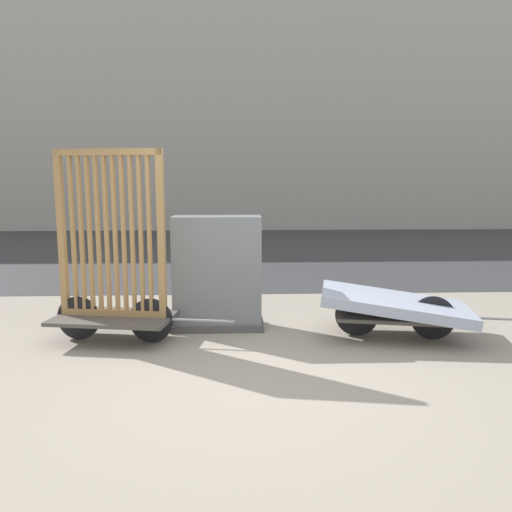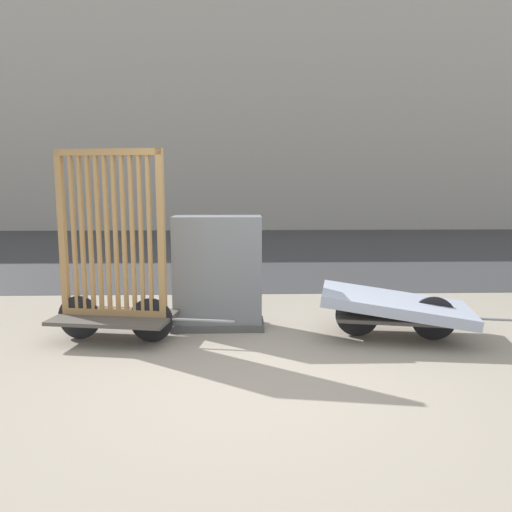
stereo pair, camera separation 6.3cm
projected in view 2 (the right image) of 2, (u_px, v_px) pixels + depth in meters
ground_plane at (260, 384)px, 4.32m from camera, size 60.00×60.00×0.00m
road_strip at (248, 249)px, 12.97m from camera, size 56.00×10.51×0.01m
building_facade at (245, 103)px, 19.45m from camera, size 48.00×4.00×9.59m
bike_cart_with_bedframe at (113, 275)px, 5.41m from camera, size 2.01×0.94×2.08m
bike_cart_with_mattress at (396, 307)px, 5.55m from camera, size 2.21×1.24×0.55m
utility_cabinet at (218, 276)px, 5.90m from camera, size 1.09×0.48×1.34m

